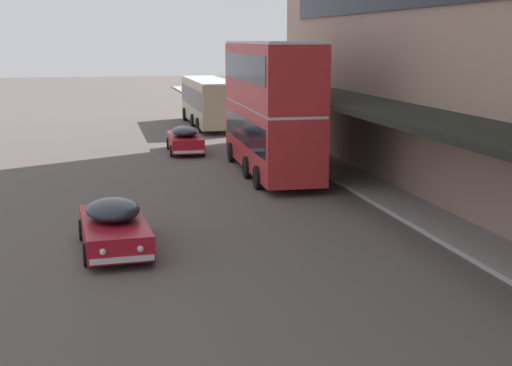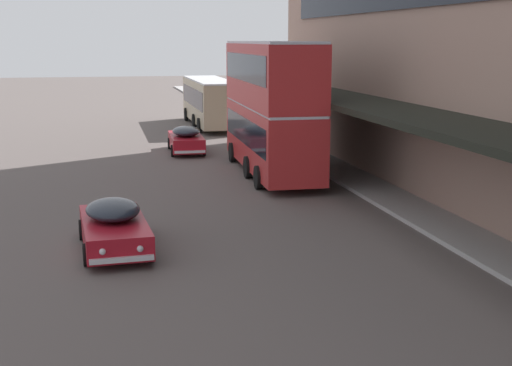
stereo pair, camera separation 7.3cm
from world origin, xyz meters
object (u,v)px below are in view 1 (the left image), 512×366
Objects in this scene: transit_bus_kerbside_front at (270,104)px; transit_bus_kerbside_rear at (209,99)px; sedan_trailing_near at (114,226)px; sedan_lead_mid at (185,139)px.

transit_bus_kerbside_front is 19.25m from transit_bus_kerbside_rear.
sedan_trailing_near is at bearing -124.60° from transit_bus_kerbside_front.
transit_bus_kerbside_front reaches higher than transit_bus_kerbside_rear.
transit_bus_kerbside_front reaches higher than sedan_trailing_near.
transit_bus_kerbside_rear is 2.44× the size of sedan_lead_mid.
transit_bus_kerbside_rear reaches higher than sedan_trailing_near.
transit_bus_kerbside_front is 2.28× the size of sedan_lead_mid.
sedan_trailing_near is 18.66m from sedan_lead_mid.
transit_bus_kerbside_front is 0.93× the size of transit_bus_kerbside_rear.
transit_bus_kerbside_rear is 31.04m from sedan_trailing_near.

